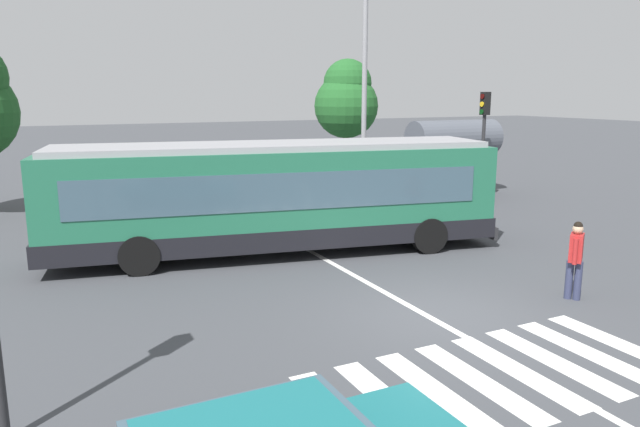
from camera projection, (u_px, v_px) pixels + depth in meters
name	position (u px, v px, depth m)	size (l,w,h in m)	color
ground_plane	(440.00, 315.00, 11.91)	(160.00, 160.00, 0.00)	#424449
city_transit_bus	(276.00, 197.00, 16.26)	(12.57, 4.81, 3.06)	black
pedestrian_crossing_street	(576.00, 256.00, 12.65)	(0.49, 0.45, 1.72)	#333856
parked_car_champagne	(157.00, 188.00, 23.03)	(2.25, 4.65, 1.35)	black
parked_car_white	(224.00, 183.00, 24.21)	(1.94, 4.54, 1.35)	black
parked_car_charcoal	(285.00, 178.00, 25.73)	(2.04, 4.59, 1.35)	black
traffic_light_far_corner	(484.00, 129.00, 23.62)	(0.33, 0.32, 4.43)	#28282B
bus_stop_shelter	(454.00, 140.00, 25.45)	(4.18, 1.54, 3.25)	#28282B
twin_arm_street_lamp	(365.00, 55.00, 23.25)	(4.90, 0.32, 9.53)	#939399
background_tree_right	(347.00, 100.00, 30.43)	(3.29, 3.29, 6.10)	brown
crosswalk_painted_stripes	(499.00, 376.00, 9.35)	(6.02, 2.81, 0.01)	silver
lane_center_line	(377.00, 288.00, 13.55)	(0.16, 24.00, 0.01)	silver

